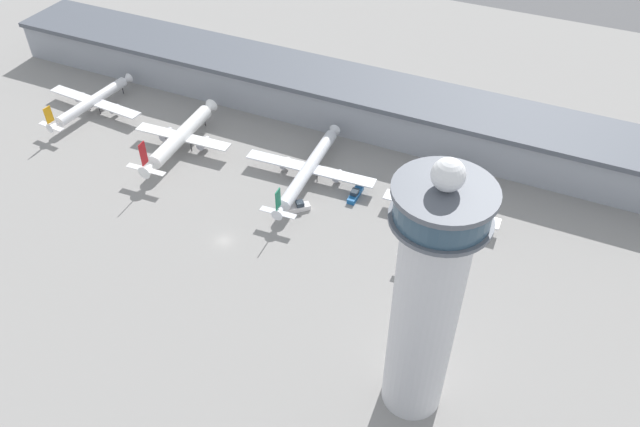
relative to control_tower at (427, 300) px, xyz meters
The scene contains 9 objects.
ground_plane 72.57m from the control_tower, 158.55° to the left, with size 1000.00×1000.00×0.00m, color gray.
terminal_building 114.59m from the control_tower, 123.06° to the left, with size 249.91×25.00×14.76m.
control_tower is the anchor object (origin of this frame).
airplane_gate_alpha 151.64m from the control_tower, 155.88° to the left, with size 38.64×38.42×11.53m.
airplane_gate_bravo 113.38m from the control_tower, 150.01° to the left, with size 33.08×40.76×14.62m.
airplane_gate_charlie 81.92m from the control_tower, 131.90° to the left, with size 41.07×45.53×12.22m.
airplane_gate_delta 63.02m from the control_tower, 100.78° to the left, with size 32.92×43.95×12.44m.
service_truck_catering 71.95m from the control_tower, 137.89° to the left, with size 6.97×6.65×2.86m.
service_truck_fuel 73.17m from the control_tower, 122.56° to the left, with size 2.49×8.54×2.83m.
Camera 1 is at (74.82, -99.85, 117.33)m, focal length 35.00 mm.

